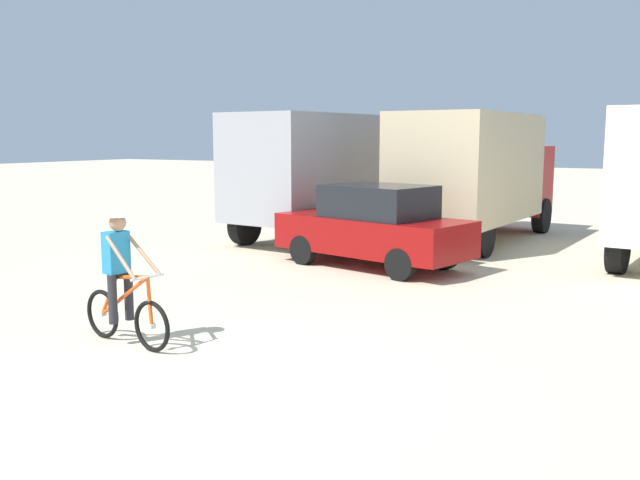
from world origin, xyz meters
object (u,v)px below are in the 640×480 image
Objects in this scene: box_truck_tan_camper at (476,171)px; cyclist_orange_shirt at (122,282)px; box_truck_grey_hauler at (327,170)px; sedan_parked at (374,226)px.

cyclist_orange_shirt is (-1.36, -11.40, -1.03)m from box_truck_tan_camper.
box_truck_tan_camper is at bearing 18.34° from box_truck_grey_hauler.
box_truck_tan_camper is 1.53× the size of sedan_parked.
box_truck_tan_camper is at bearing 80.34° from sedan_parked.
box_truck_tan_camper is (3.79, 1.26, 0.00)m from box_truck_grey_hauler.
box_truck_grey_hauler is 1.55× the size of sedan_parked.
sedan_parked is at bearing -99.66° from box_truck_tan_camper.
box_truck_tan_camper reaches higher than cyclist_orange_shirt.
box_truck_grey_hauler is at bearing 131.51° from sedan_parked.
box_truck_grey_hauler is 3.82× the size of cyclist_orange_shirt.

